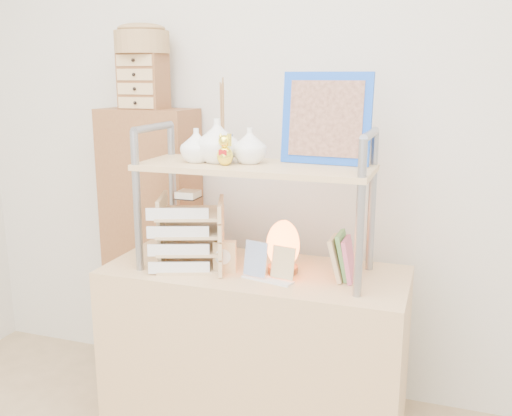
# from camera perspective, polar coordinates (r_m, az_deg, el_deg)

# --- Properties ---
(desk) EXTENTS (1.20, 0.50, 0.75)m
(desk) POSITION_cam_1_polar(r_m,az_deg,el_deg) (2.43, -0.12, -14.52)
(desk) COLOR tan
(desk) RESTS_ON ground
(cabinet) EXTENTS (0.46, 0.26, 1.35)m
(cabinet) POSITION_cam_1_polar(r_m,az_deg,el_deg) (2.89, -10.27, -3.75)
(cabinet) COLOR brown
(cabinet) RESTS_ON ground
(hutch) EXTENTS (0.90, 0.34, 0.77)m
(hutch) POSITION_cam_1_polar(r_m,az_deg,el_deg) (2.19, -0.45, 5.04)
(hutch) COLOR gray
(hutch) RESTS_ON desk
(letter_tray) EXTENTS (0.32, 0.32, 0.31)m
(letter_tray) POSITION_cam_1_polar(r_m,az_deg,el_deg) (2.29, -6.64, -2.90)
(letter_tray) COLOR tan
(letter_tray) RESTS_ON desk
(salt_lamp) EXTENTS (0.14, 0.13, 0.21)m
(salt_lamp) POSITION_cam_1_polar(r_m,az_deg,el_deg) (2.22, 2.72, -3.82)
(salt_lamp) COLOR brown
(salt_lamp) RESTS_ON desk
(desk_clock) EXTENTS (0.09, 0.06, 0.12)m
(desk_clock) POSITION_cam_1_polar(r_m,az_deg,el_deg) (2.24, -3.16, -4.87)
(desk_clock) COLOR tan
(desk_clock) RESTS_ON desk
(postcard_stand) EXTENTS (0.21, 0.10, 0.14)m
(postcard_stand) POSITION_cam_1_polar(r_m,az_deg,el_deg) (2.15, 1.22, -6.19)
(postcard_stand) COLOR white
(postcard_stand) RESTS_ON desk
(drawer_chest) EXTENTS (0.20, 0.16, 0.25)m
(drawer_chest) POSITION_cam_1_polar(r_m,az_deg,el_deg) (2.75, -11.19, 12.30)
(drawer_chest) COLOR brown
(drawer_chest) RESTS_ON cabinet
(woven_basket) EXTENTS (0.25, 0.25, 0.10)m
(woven_basket) POSITION_cam_1_polar(r_m,az_deg,el_deg) (2.75, -11.33, 15.95)
(woven_basket) COLOR olive
(woven_basket) RESTS_ON drawer_chest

